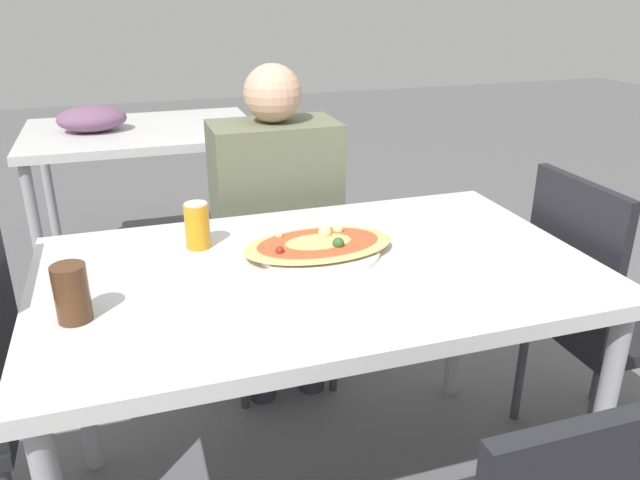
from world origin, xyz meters
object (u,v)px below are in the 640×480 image
at_px(dining_table, 318,292).
at_px(person_seated, 277,209).
at_px(chair_far_seated, 270,245).
at_px(soda_can, 197,225).
at_px(chair_side_right, 593,307).
at_px(drink_glass, 72,293).
at_px(pizza_main, 318,246).

distance_m(dining_table, person_seated, 0.64).
distance_m(chair_far_seated, soda_can, 0.70).
bearing_deg(chair_side_right, drink_glass, -86.75).
xyz_separation_m(dining_table, person_seated, (0.05, 0.63, 0.00)).
distance_m(dining_table, drink_glass, 0.60).
xyz_separation_m(dining_table, pizza_main, (0.03, 0.08, 0.09)).
distance_m(chair_side_right, pizza_main, 0.90).
height_order(dining_table, drink_glass, drink_glass).
xyz_separation_m(person_seated, pizza_main, (-0.03, -0.56, 0.09)).
bearing_deg(chair_side_right, person_seated, -128.20).
bearing_deg(person_seated, chair_side_right, 141.80).
distance_m(person_seated, pizza_main, 0.56).
xyz_separation_m(dining_table, chair_side_right, (0.88, -0.02, -0.18)).
height_order(person_seated, soda_can, person_seated).
relative_size(soda_can, drink_glass, 0.99).
bearing_deg(chair_far_seated, drink_glass, 53.81).
relative_size(dining_table, pizza_main, 3.41).
bearing_deg(chair_far_seated, person_seated, 90.00).
bearing_deg(drink_glass, pizza_main, 16.45).
height_order(pizza_main, drink_glass, drink_glass).
bearing_deg(drink_glass, person_seated, 49.70).
distance_m(dining_table, soda_can, 0.37).
relative_size(person_seated, pizza_main, 2.95).
bearing_deg(person_seated, pizza_main, 87.41).
relative_size(chair_side_right, drink_glass, 7.40).
bearing_deg(soda_can, person_seated, 52.66).
bearing_deg(pizza_main, dining_table, -108.46).
relative_size(chair_far_seated, person_seated, 0.78).
height_order(chair_far_seated, drink_glass, chair_far_seated).
height_order(chair_far_seated, person_seated, person_seated).
xyz_separation_m(chair_side_right, drink_glass, (-1.45, -0.08, 0.32)).
distance_m(chair_side_right, drink_glass, 1.49).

